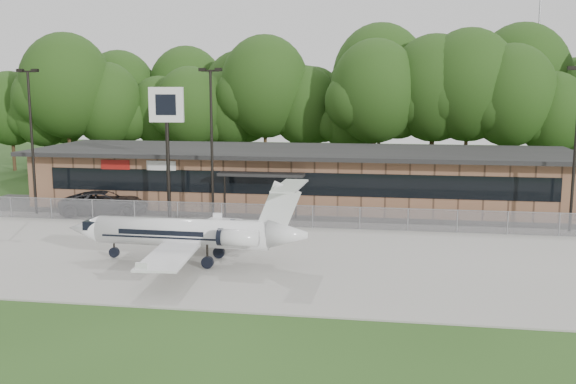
% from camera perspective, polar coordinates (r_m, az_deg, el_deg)
% --- Properties ---
extents(ground, '(160.00, 160.00, 0.00)m').
position_cam_1_polar(ground, '(27.35, -5.90, -9.89)').
color(ground, '#244017').
rests_on(ground, ground).
extents(apron, '(64.00, 18.00, 0.08)m').
position_cam_1_polar(apron, '(34.79, -2.49, -5.59)').
color(apron, '#9E9B93').
rests_on(apron, ground).
extents(parking_lot, '(50.00, 9.00, 0.06)m').
position_cam_1_polar(parking_lot, '(45.83, 0.39, -1.96)').
color(parking_lot, '#383835').
rests_on(parking_lot, ground).
extents(terminal, '(41.00, 11.65, 4.30)m').
position_cam_1_polar(terminal, '(49.81, 1.16, 1.44)').
color(terminal, '#8C6046').
rests_on(terminal, ground).
extents(fence, '(46.00, 0.04, 1.52)m').
position_cam_1_polar(fence, '(41.33, -0.56, -2.15)').
color(fence, gray).
rests_on(fence, ground).
extents(treeline, '(72.00, 12.00, 15.00)m').
position_cam_1_polar(treeline, '(67.30, 3.33, 8.01)').
color(treeline, '#223D13').
rests_on(treeline, ground).
extents(radio_mast, '(0.20, 0.20, 25.00)m').
position_cam_1_polar(radio_mast, '(74.59, 21.28, 11.37)').
color(radio_mast, gray).
rests_on(radio_mast, ground).
extents(light_pole_left, '(1.55, 0.30, 10.23)m').
position_cam_1_polar(light_pole_left, '(48.38, -21.85, 5.08)').
color(light_pole_left, black).
rests_on(light_pole_left, ground).
extents(light_pole_mid, '(1.55, 0.30, 10.23)m').
position_cam_1_polar(light_pole_mid, '(43.19, -6.81, 5.25)').
color(light_pole_mid, black).
rests_on(light_pole_mid, ground).
extents(light_pole_right, '(1.55, 0.30, 10.23)m').
position_cam_1_polar(light_pole_right, '(43.03, 24.24, 4.49)').
color(light_pole_right, black).
rests_on(light_pole_right, ground).
extents(business_jet, '(12.87, 11.43, 4.34)m').
position_cam_1_polar(business_jet, '(33.18, -8.60, -3.73)').
color(business_jet, white).
rests_on(business_jet, ground).
extents(suv, '(6.60, 4.34, 1.69)m').
position_cam_1_polar(suv, '(47.41, -16.00, -0.95)').
color(suv, '#333336').
rests_on(suv, ground).
extents(pole_sign, '(2.37, 0.45, 8.99)m').
position_cam_1_polar(pole_sign, '(44.39, -10.73, 6.43)').
color(pole_sign, black).
rests_on(pole_sign, ground).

